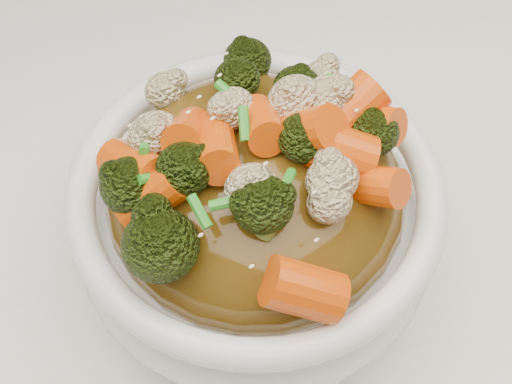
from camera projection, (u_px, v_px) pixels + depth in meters
tablecloth at (143, 278)px, 0.48m from camera, size 1.20×0.80×0.04m
bowl at (256, 223)px, 0.44m from camera, size 0.24×0.24×0.08m
sauce_base at (256, 195)px, 0.41m from camera, size 0.19×0.19×0.09m
carrots at (256, 126)px, 0.37m from camera, size 0.19×0.19×0.05m
broccoli at (256, 127)px, 0.37m from camera, size 0.19×0.19×0.04m
cauliflower at (256, 129)px, 0.37m from camera, size 0.19×0.19×0.03m
scallions at (256, 124)px, 0.37m from camera, size 0.15×0.15×0.02m
sesame_seeds at (256, 124)px, 0.37m from camera, size 0.18×0.18×0.01m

